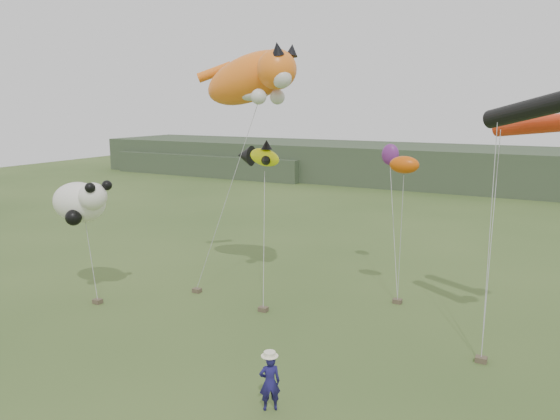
# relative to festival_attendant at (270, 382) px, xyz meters

# --- Properties ---
(ground) EXTENTS (120.00, 120.00, 0.00)m
(ground) POSITION_rel_festival_attendant_xyz_m (-1.41, 1.43, -0.81)
(ground) COLOR #385123
(ground) RESTS_ON ground
(headland) EXTENTS (90.00, 13.00, 4.00)m
(headland) POSITION_rel_festival_attendant_xyz_m (-4.52, 46.12, 1.11)
(headland) COLOR #2D3D28
(headland) RESTS_ON ground
(festival_attendant) EXTENTS (0.71, 0.67, 1.63)m
(festival_attendant) POSITION_rel_festival_attendant_xyz_m (0.00, 0.00, 0.00)
(festival_attendant) COLOR #1B1655
(festival_attendant) RESTS_ON ground
(sandbag_anchors) EXTENTS (15.64, 6.34, 0.19)m
(sandbag_anchors) POSITION_rel_festival_attendant_xyz_m (-3.27, 6.49, -0.72)
(sandbag_anchors) COLOR brown
(sandbag_anchors) RESTS_ON ground
(cat_kite) EXTENTS (5.69, 3.04, 3.18)m
(cat_kite) POSITION_rel_festival_attendant_xyz_m (-5.19, 8.17, 8.66)
(cat_kite) COLOR orange
(cat_kite) RESTS_ON ground
(fish_kite) EXTENTS (2.47, 1.65, 1.33)m
(fish_kite) POSITION_rel_festival_attendant_xyz_m (-6.05, 9.73, 5.19)
(fish_kite) COLOR #E7F10C
(fish_kite) RESTS_ON ground
(tube_kites) EXTENTS (3.53, 4.01, 1.68)m
(tube_kites) POSITION_rel_festival_attendant_xyz_m (5.87, 7.79, 7.19)
(tube_kites) COLOR black
(tube_kites) RESTS_ON ground
(panda_kite) EXTENTS (3.07, 1.99, 1.91)m
(panda_kite) POSITION_rel_festival_attendant_xyz_m (-11.58, 4.19, 3.44)
(panda_kite) COLOR white
(panda_kite) RESTS_ON ground
(misc_kites) EXTENTS (2.61, 3.96, 1.01)m
(misc_kites) POSITION_rel_festival_attendant_xyz_m (0.16, 11.21, 5.16)
(misc_kites) COLOR #D24F08
(misc_kites) RESTS_ON ground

